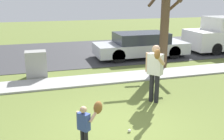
# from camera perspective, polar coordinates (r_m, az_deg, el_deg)

# --- Properties ---
(ground_plane) EXTENTS (48.00, 48.00, 0.00)m
(ground_plane) POSITION_cam_1_polar(r_m,az_deg,el_deg) (9.32, -4.95, -2.60)
(ground_plane) COLOR olive
(sidewalk_strip) EXTENTS (36.00, 1.20, 0.06)m
(sidewalk_strip) POSITION_cam_1_polar(r_m,az_deg,el_deg) (9.41, -5.08, -2.24)
(sidewalk_strip) COLOR #A3A39E
(sidewalk_strip) RESTS_ON ground
(road_surface) EXTENTS (36.00, 6.80, 0.02)m
(road_surface) POSITION_cam_1_polar(r_m,az_deg,el_deg) (14.19, -9.10, 3.84)
(road_surface) COLOR #38383A
(road_surface) RESTS_ON ground
(person_adult) EXTENTS (0.54, 0.84, 1.68)m
(person_adult) POSITION_cam_1_polar(r_m,az_deg,el_deg) (7.30, 9.53, 0.42)
(person_adult) COLOR black
(person_adult) RESTS_ON ground
(person_child) EXTENTS (0.55, 0.31, 1.03)m
(person_child) POSITION_cam_1_polar(r_m,az_deg,el_deg) (5.07, -5.38, -11.10)
(person_child) COLOR black
(person_child) RESTS_ON ground
(baseball) EXTENTS (0.07, 0.07, 0.07)m
(baseball) POSITION_cam_1_polar(r_m,az_deg,el_deg) (6.01, 3.87, -13.29)
(baseball) COLOR white
(baseball) RESTS_ON ground
(utility_cabinet) EXTENTS (0.76, 0.54, 1.02)m
(utility_cabinet) POSITION_cam_1_polar(r_m,az_deg,el_deg) (10.02, -16.45, 1.17)
(utility_cabinet) COLOR gray
(utility_cabinet) RESTS_ON ground
(street_tree_near) EXTENTS (1.84, 1.88, 4.06)m
(street_tree_near) POSITION_cam_1_polar(r_m,az_deg,el_deg) (11.02, 11.75, 11.69)
(street_tree_near) COLOR brown
(street_tree_near) RESTS_ON ground
(parked_sedan_silver) EXTENTS (4.60, 1.80, 1.23)m
(parked_sedan_silver) POSITION_cam_1_polar(r_m,az_deg,el_deg) (12.92, 6.39, 5.50)
(parked_sedan_silver) COLOR silver
(parked_sedan_silver) RESTS_ON road_surface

